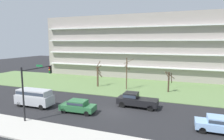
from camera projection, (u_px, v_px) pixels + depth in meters
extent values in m
plane|color=#232326|center=(114.00, 111.00, 24.65)|extent=(160.00, 160.00, 0.00)
cube|color=#BCB7AD|center=(84.00, 140.00, 17.21)|extent=(80.00, 4.00, 0.15)
cube|color=#66844C|center=(138.00, 87.00, 37.64)|extent=(80.00, 16.00, 0.08)
cube|color=#9E938C|center=(151.00, 47.00, 49.36)|extent=(53.86, 11.55, 15.18)
cube|color=white|center=(146.00, 67.00, 44.23)|extent=(51.70, 0.90, 0.24)
cube|color=white|center=(146.00, 54.00, 43.79)|extent=(51.70, 0.90, 0.24)
cube|color=white|center=(146.00, 40.00, 43.36)|extent=(51.70, 0.90, 0.24)
cube|color=white|center=(147.00, 27.00, 42.93)|extent=(51.70, 0.90, 0.24)
cylinder|color=brown|center=(98.00, 77.00, 37.84)|extent=(0.35, 0.35, 3.94)
cylinder|color=brown|center=(98.00, 65.00, 37.93)|extent=(1.03, 0.34, 1.52)
cylinder|color=brown|center=(98.00, 68.00, 38.14)|extent=(1.25, 0.31, 1.23)
cylinder|color=brown|center=(99.00, 70.00, 37.27)|extent=(0.73, 0.95, 1.31)
cylinder|color=brown|center=(100.00, 75.00, 37.44)|extent=(0.46, 1.29, 1.23)
cylinder|color=brown|center=(127.00, 74.00, 35.44)|extent=(0.21, 0.21, 5.92)
cylinder|color=brown|center=(129.00, 69.00, 35.33)|extent=(0.48, 0.96, 0.62)
cylinder|color=brown|center=(129.00, 61.00, 35.99)|extent=(1.99, 0.33, 1.06)
cylinder|color=brown|center=(127.00, 68.00, 34.81)|extent=(0.94, 0.57, 0.90)
cylinder|color=brown|center=(126.00, 65.00, 35.58)|extent=(0.71, 0.56, 0.89)
cylinder|color=#423023|center=(169.00, 82.00, 33.62)|extent=(0.28, 0.28, 3.60)
cylinder|color=#423023|center=(170.00, 75.00, 32.68)|extent=(1.54, 0.62, 1.33)
cylinder|color=#423023|center=(171.00, 78.00, 33.33)|extent=(0.18, 1.03, 1.97)
cylinder|color=#423023|center=(167.00, 75.00, 33.16)|extent=(0.94, 0.62, 1.23)
cube|color=black|center=(137.00, 101.00, 26.00)|extent=(5.45, 2.13, 0.85)
cube|color=black|center=(131.00, 95.00, 26.22)|extent=(1.85, 1.88, 0.70)
cube|color=#2D3847|center=(131.00, 95.00, 26.22)|extent=(1.81, 1.92, 0.38)
cylinder|color=black|center=(122.00, 105.00, 25.94)|extent=(0.81, 0.24, 0.80)
cylinder|color=black|center=(126.00, 101.00, 27.57)|extent=(0.81, 0.24, 0.80)
cylinder|color=black|center=(150.00, 108.00, 24.56)|extent=(0.81, 0.24, 0.80)
cylinder|color=black|center=(153.00, 104.00, 26.19)|extent=(0.81, 0.24, 0.80)
cube|color=#B7BABF|center=(34.00, 99.00, 26.35)|extent=(5.22, 2.06, 1.25)
cube|color=#B7BABF|center=(34.00, 92.00, 26.20)|extent=(4.62, 1.89, 0.75)
cube|color=#2D3847|center=(34.00, 92.00, 26.20)|extent=(4.53, 1.93, 0.41)
cylinder|color=black|center=(50.00, 103.00, 26.66)|extent=(0.72, 0.23, 0.72)
cylinder|color=black|center=(41.00, 107.00, 25.00)|extent=(0.72, 0.23, 0.72)
cylinder|color=black|center=(29.00, 101.00, 27.87)|extent=(0.72, 0.23, 0.72)
cylinder|color=black|center=(19.00, 104.00, 26.21)|extent=(0.72, 0.23, 0.72)
cube|color=#2D6B3D|center=(78.00, 107.00, 24.08)|extent=(4.48, 2.01, 0.70)
cube|color=#2D6B3D|center=(78.00, 102.00, 23.99)|extent=(2.28, 1.76, 0.55)
cube|color=#2D3847|center=(78.00, 102.00, 23.99)|extent=(2.23, 1.79, 0.30)
cylinder|color=black|center=(92.00, 109.00, 24.42)|extent=(0.65, 0.25, 0.64)
cylinder|color=black|center=(87.00, 114.00, 22.93)|extent=(0.65, 0.25, 0.64)
cylinder|color=black|center=(70.00, 107.00, 25.34)|extent=(0.65, 0.25, 0.64)
cylinder|color=black|center=(64.00, 111.00, 23.85)|extent=(0.65, 0.25, 0.64)
cube|color=#8CB2E0|center=(219.00, 126.00, 18.73)|extent=(4.41, 1.83, 0.70)
cube|color=#8CB2E0|center=(220.00, 120.00, 18.64)|extent=(2.21, 1.67, 0.55)
cube|color=#2D3847|center=(220.00, 120.00, 18.64)|extent=(2.17, 1.71, 0.30)
cylinder|color=black|center=(201.00, 124.00, 20.03)|extent=(0.64, 0.22, 0.64)
cylinder|color=black|center=(202.00, 130.00, 18.56)|extent=(0.64, 0.22, 0.64)
cylinder|color=black|center=(23.00, 95.00, 20.84)|extent=(0.18, 0.18, 6.08)
cylinder|color=black|center=(38.00, 68.00, 22.77)|extent=(0.12, 4.98, 0.12)
cube|color=black|center=(50.00, 70.00, 24.88)|extent=(0.28, 0.28, 0.90)
sphere|color=red|center=(49.00, 68.00, 24.70)|extent=(0.20, 0.20, 0.20)
sphere|color=#F2A519|center=(49.00, 70.00, 24.74)|extent=(0.20, 0.20, 0.20)
sphere|color=green|center=(50.00, 72.00, 24.78)|extent=(0.20, 0.20, 0.20)
cube|color=#197238|center=(39.00, 66.00, 22.97)|extent=(0.90, 0.04, 0.24)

